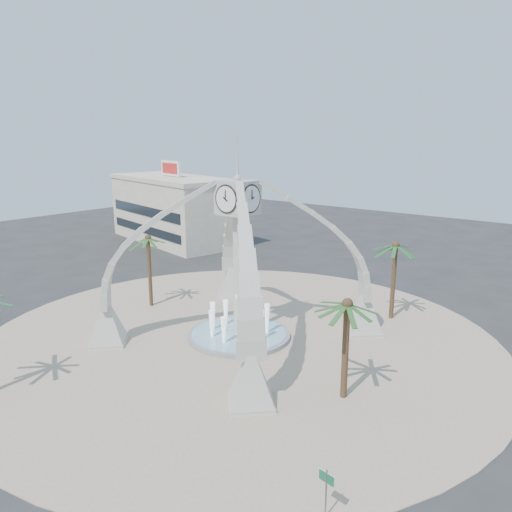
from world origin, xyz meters
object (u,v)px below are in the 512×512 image
Objects in this scene: palm_west at (148,239)px; palm_north at (396,246)px; fountain at (239,334)px; palm_east at (347,305)px; street_sign at (326,484)px; clock_tower at (238,258)px.

palm_north is at bearing 30.29° from palm_west.
fountain is 1.18× the size of palm_east.
clock_tower is at bearing 149.53° from street_sign.
street_sign is (7.71, -23.67, -4.77)m from palm_north.
clock_tower is 7.80× the size of street_sign.
palm_east is (10.91, -2.95, 5.62)m from fountain.
palm_north is at bearing 116.16° from street_sign.
palm_west is (-11.29, 0.59, 6.08)m from fountain.
fountain is 1.10× the size of palm_north.
palm_west is at bearing 170.95° from palm_east.
clock_tower is at bearing -2.98° from palm_west.
palm_west is 0.99× the size of palm_north.
clock_tower is at bearing -90.00° from fountain.
street_sign is at bearing -71.96° from palm_north.
fountain is at bearing 90.00° from clock_tower.
street_sign is (15.18, -12.12, -4.85)m from clock_tower.
clock_tower is 2.46× the size of palm_north.
clock_tower is 6.20m from fountain.
palm_north is at bearing 57.10° from clock_tower.
palm_north reaches higher than palm_east.
palm_west is (-11.29, 0.59, -0.13)m from clock_tower.
fountain is (0.00, 0.00, -6.20)m from clock_tower.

